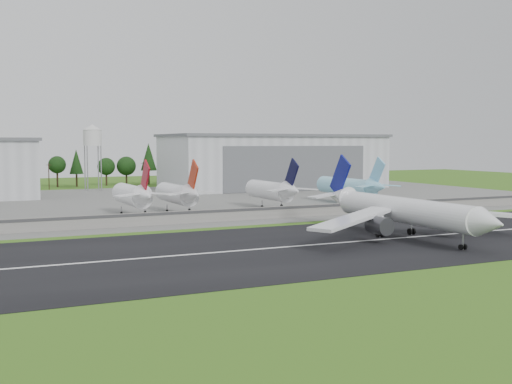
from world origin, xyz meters
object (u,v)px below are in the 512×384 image
parked_jet_navy (274,190)px  parked_jet_skyblue (352,186)px  main_airliner (406,217)px  parked_jet_red_b (180,194)px  parked_jet_red_a (134,195)px

parked_jet_navy → parked_jet_skyblue: (32.68, 5.01, -0.00)m
main_airliner → parked_jet_red_b: (-30.11, 67.00, 1.31)m
main_airliner → parked_jet_navy: main_airliner is taller
parked_jet_navy → parked_jet_skyblue: bearing=8.7°
parked_jet_red_a → main_airliner: bearing=-56.9°
parked_jet_navy → main_airliner: bearing=-91.1°
parked_jet_red_b → parked_jet_skyblue: bearing=4.5°
main_airliner → parked_jet_navy: (1.26, 67.01, 1.35)m
main_airliner → parked_jet_red_b: main_airliner is taller
parked_jet_red_b → parked_jet_navy: size_ratio=1.00×
parked_jet_red_a → parked_jet_skyblue: 77.85m
parked_jet_skyblue → main_airliner: bearing=-115.2°
main_airliner → parked_jet_navy: size_ratio=1.89×
parked_jet_red_b → parked_jet_navy: (31.37, 0.01, 0.04)m
main_airliner → parked_jet_skyblue: 79.62m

